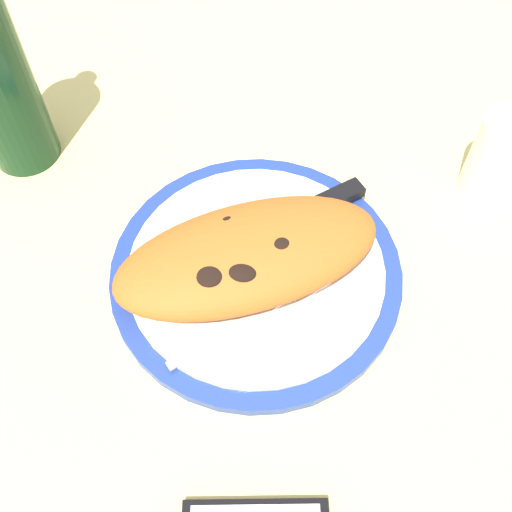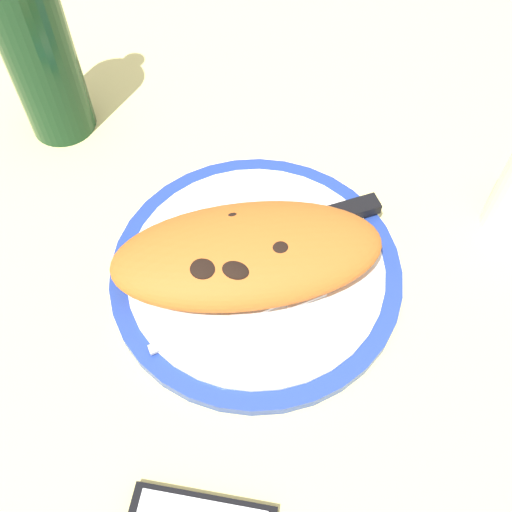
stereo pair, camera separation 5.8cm
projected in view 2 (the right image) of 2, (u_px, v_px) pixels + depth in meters
ground_plane at (256, 283)px, 62.68cm from camera, size 150.00×150.00×3.00cm
plate at (256, 271)px, 60.79cm from camera, size 29.22×29.22×1.56cm
calzone at (247, 254)px, 57.96cm from camera, size 26.66×12.85×4.99cm
fork at (254, 311)px, 57.18cm from camera, size 17.36×5.50×0.40cm
knife at (312, 222)px, 62.51cm from camera, size 21.50×5.46×1.20cm
wine_bottle at (36, 45)px, 63.35cm from camera, size 7.53×7.53×28.19cm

